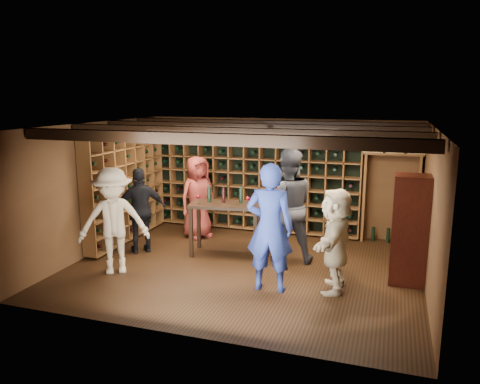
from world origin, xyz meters
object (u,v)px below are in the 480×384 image
(man_grey_suit, at_px, (287,206))
(tasting_table, at_px, (226,210))
(man_blue_shirt, at_px, (270,228))
(display_cabinet, at_px, (409,232))
(guest_khaki, at_px, (114,221))
(guest_red_floral, at_px, (198,197))
(guest_beige, at_px, (335,240))
(guest_woman_black, at_px, (141,211))

(man_grey_suit, height_order, tasting_table, man_grey_suit)
(man_blue_shirt, bearing_deg, display_cabinet, -158.08)
(display_cabinet, relative_size, tasting_table, 1.24)
(display_cabinet, bearing_deg, guest_khaki, -167.21)
(guest_khaki, height_order, tasting_table, guest_khaki)
(display_cabinet, distance_m, man_grey_suit, 2.12)
(man_blue_shirt, relative_size, man_grey_suit, 0.97)
(guest_red_floral, bearing_deg, tasting_table, -99.25)
(man_blue_shirt, relative_size, guest_beige, 1.24)
(man_blue_shirt, distance_m, guest_woman_black, 2.97)
(display_cabinet, height_order, tasting_table, display_cabinet)
(man_grey_suit, height_order, guest_beige, man_grey_suit)
(man_grey_suit, relative_size, guest_woman_black, 1.25)
(man_blue_shirt, distance_m, tasting_table, 1.81)
(display_cabinet, relative_size, man_blue_shirt, 0.87)
(display_cabinet, height_order, guest_beige, display_cabinet)
(guest_red_floral, height_order, guest_beige, guest_red_floral)
(man_grey_suit, bearing_deg, guest_woman_black, -13.03)
(man_blue_shirt, xyz_separation_m, man_grey_suit, (-0.03, 1.34, 0.03))
(man_grey_suit, height_order, guest_khaki, man_grey_suit)
(guest_red_floral, distance_m, guest_khaki, 2.40)
(display_cabinet, height_order, guest_red_floral, same)
(guest_beige, relative_size, tasting_table, 1.16)
(tasting_table, bearing_deg, guest_khaki, -143.49)
(guest_khaki, relative_size, guest_beige, 1.12)
(display_cabinet, distance_m, tasting_table, 3.28)
(guest_woman_black, relative_size, tasting_table, 1.18)
(guest_khaki, relative_size, tasting_table, 1.29)
(man_blue_shirt, bearing_deg, tasting_table, -51.32)
(display_cabinet, relative_size, guest_red_floral, 1.00)
(display_cabinet, bearing_deg, man_grey_suit, 169.68)
(display_cabinet, relative_size, guest_khaki, 0.96)
(man_grey_suit, distance_m, guest_woman_black, 2.81)
(tasting_table, bearing_deg, display_cabinet, -14.68)
(guest_woman_black, bearing_deg, guest_beige, 130.54)
(guest_beige, bearing_deg, man_blue_shirt, -73.14)
(guest_red_floral, relative_size, guest_beige, 1.07)
(display_cabinet, xyz_separation_m, guest_khaki, (-4.75, -1.08, 0.05))
(guest_red_floral, distance_m, guest_beige, 3.65)
(display_cabinet, bearing_deg, guest_woman_black, 179.92)
(guest_woman_black, bearing_deg, man_blue_shirt, 121.44)
(display_cabinet, bearing_deg, guest_red_floral, 163.37)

